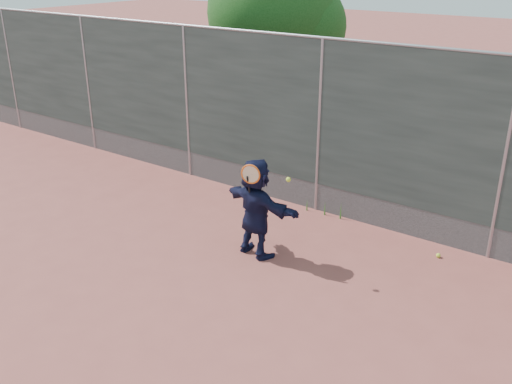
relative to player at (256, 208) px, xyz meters
The scene contains 7 objects.
ground 1.72m from the player, 93.40° to the right, with size 80.00×80.00×0.00m, color #9E4C42.
player is the anchor object (origin of this frame).
ball_ground 2.85m from the player, 33.13° to the left, with size 0.07×0.07×0.07m, color #C8E432.
fence 2.13m from the player, 92.66° to the left, with size 20.00×0.06×3.03m.
swing_action 0.63m from the player, 60.92° to the right, with size 0.75×0.17×0.51m.
tree_left 6.21m from the player, 120.37° to the left, with size 3.15×3.00×4.53m.
weed_clump 1.96m from the player, 83.72° to the left, with size 0.68×0.07×0.30m.
Camera 1 is at (4.57, -4.70, 4.23)m, focal length 40.00 mm.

